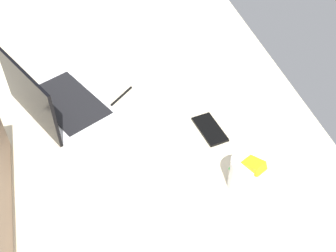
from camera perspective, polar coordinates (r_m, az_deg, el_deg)
name	(u,v)px	position (r cm, az deg, el deg)	size (l,w,h in cm)	color
bed_mattress	(103,131)	(156.22, -8.56, -0.62)	(180.00, 140.00, 18.00)	beige
laptop	(55,103)	(150.05, -14.63, 2.98)	(39.70, 35.00, 23.00)	silver
snack_cup	(245,173)	(124.90, 10.13, -6.14)	(10.02, 9.00, 13.23)	silver
cell_phone	(210,129)	(142.57, 5.54, -0.43)	(6.80, 14.00, 0.80)	black
charger_cable	(117,100)	(153.37, -6.76, 3.40)	(17.00, 0.60, 0.60)	black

